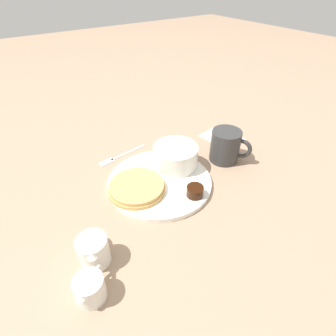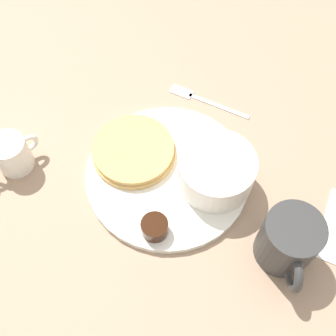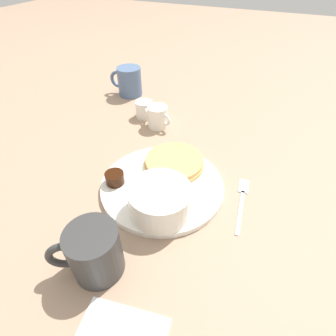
{
  "view_description": "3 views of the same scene",
  "coord_description": "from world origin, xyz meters",
  "px_view_note": "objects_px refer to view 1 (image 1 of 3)",
  "views": [
    {
      "loc": [
        0.42,
        -0.27,
        0.44
      ],
      "look_at": [
        0.01,
        0.02,
        0.05
      ],
      "focal_mm": 28.0,
      "sensor_mm": 36.0,
      "label": 1
    },
    {
      "loc": [
        0.27,
        0.18,
        0.59
      ],
      "look_at": [
        0.0,
        0.0,
        0.03
      ],
      "focal_mm": 45.0,
      "sensor_mm": 36.0,
      "label": 2
    },
    {
      "loc": [
        -0.17,
        0.36,
        0.4
      ],
      "look_at": [
        -0.01,
        -0.02,
        0.04
      ],
      "focal_mm": 28.0,
      "sensor_mm": 36.0,
      "label": 3
    }
  ],
  "objects_px": {
    "fork": "(118,157)",
    "bowl": "(175,155)",
    "plate": "(160,182)",
    "coffee_mug": "(226,146)",
    "creamer_pitcher_far": "(90,288)",
    "creamer_pitcher_near": "(94,250)"
  },
  "relations": [
    {
      "from": "creamer_pitcher_near",
      "to": "creamer_pitcher_far",
      "type": "height_order",
      "value": "creamer_pitcher_near"
    },
    {
      "from": "plate",
      "to": "bowl",
      "type": "bearing_deg",
      "value": 111.87
    },
    {
      "from": "plate",
      "to": "coffee_mug",
      "type": "xyz_separation_m",
      "value": [
        0.02,
        0.21,
        0.04
      ]
    },
    {
      "from": "fork",
      "to": "coffee_mug",
      "type": "bearing_deg",
      "value": 53.35
    },
    {
      "from": "plate",
      "to": "bowl",
      "type": "relative_size",
      "value": 2.22
    },
    {
      "from": "creamer_pitcher_far",
      "to": "fork",
      "type": "bearing_deg",
      "value": 147.73
    },
    {
      "from": "bowl",
      "to": "fork",
      "type": "xyz_separation_m",
      "value": [
        -0.13,
        -0.1,
        -0.04
      ]
    },
    {
      "from": "plate",
      "to": "creamer_pitcher_far",
      "type": "distance_m",
      "value": 0.3
    },
    {
      "from": "creamer_pitcher_far",
      "to": "fork",
      "type": "distance_m",
      "value": 0.4
    },
    {
      "from": "creamer_pitcher_near",
      "to": "creamer_pitcher_far",
      "type": "distance_m",
      "value": 0.07
    },
    {
      "from": "coffee_mug",
      "to": "plate",
      "type": "bearing_deg",
      "value": -95.05
    },
    {
      "from": "plate",
      "to": "fork",
      "type": "distance_m",
      "value": 0.17
    },
    {
      "from": "coffee_mug",
      "to": "fork",
      "type": "bearing_deg",
      "value": -126.65
    },
    {
      "from": "plate",
      "to": "fork",
      "type": "bearing_deg",
      "value": -167.3
    },
    {
      "from": "creamer_pitcher_near",
      "to": "plate",
      "type": "bearing_deg",
      "value": 117.43
    },
    {
      "from": "creamer_pitcher_near",
      "to": "fork",
      "type": "bearing_deg",
      "value": 146.81
    },
    {
      "from": "bowl",
      "to": "fork",
      "type": "height_order",
      "value": "bowl"
    },
    {
      "from": "plate",
      "to": "fork",
      "type": "height_order",
      "value": "plate"
    },
    {
      "from": "fork",
      "to": "bowl",
      "type": "bearing_deg",
      "value": 37.91
    },
    {
      "from": "bowl",
      "to": "creamer_pitcher_near",
      "type": "xyz_separation_m",
      "value": [
        0.14,
        -0.28,
        -0.01
      ]
    },
    {
      "from": "coffee_mug",
      "to": "creamer_pitcher_near",
      "type": "distance_m",
      "value": 0.43
    },
    {
      "from": "plate",
      "to": "creamer_pitcher_far",
      "type": "relative_size",
      "value": 4.39
    }
  ]
}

